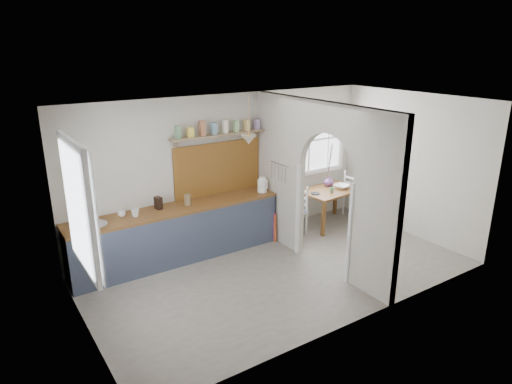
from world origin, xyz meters
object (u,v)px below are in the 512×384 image
chair_left (292,211)px  chair_right (358,193)px  kettle (262,184)px  dining_table (330,207)px  vase (329,181)px

chair_left → chair_right: size_ratio=0.99×
kettle → dining_table: bearing=7.3°
chair_left → kettle: kettle is taller
kettle → chair_right: bearing=11.4°
dining_table → chair_left: size_ratio=1.24×
dining_table → vase: vase is taller
dining_table → chair_right: (0.83, 0.08, 0.11)m
dining_table → kettle: bearing=168.9°
chair_right → kettle: bearing=85.5°
dining_table → kettle: size_ratio=4.23×
vase → dining_table: bearing=-121.4°
chair_right → kettle: (-2.31, 0.08, 0.57)m
chair_left → chair_right: 1.75m
chair_right → kettle: 2.38m
chair_left → kettle: bearing=-115.7°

